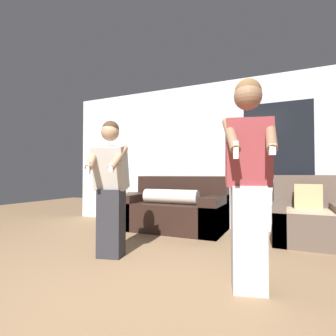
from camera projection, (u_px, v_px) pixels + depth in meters
ground_plane at (96, 308)px, 1.91m from camera, size 14.00×14.00×0.00m
wall_back at (212, 154)px, 4.92m from camera, size 6.14×0.07×2.70m
couch at (174, 211)px, 4.64m from camera, size 1.76×0.97×0.94m
armchair at (308, 220)px, 3.74m from camera, size 0.93×0.94×0.96m
side_table at (125, 197)px, 5.33m from camera, size 0.43×0.47×0.76m
person_left at (111, 187)px, 3.10m from camera, size 0.46×0.56×1.61m
person_right at (248, 179)px, 2.19m from camera, size 0.46×0.55×1.78m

